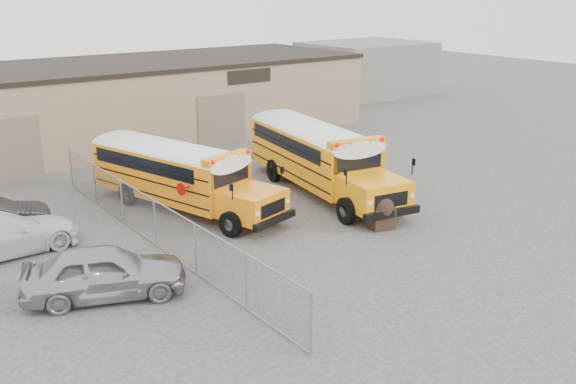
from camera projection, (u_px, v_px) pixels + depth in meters
ground at (336, 234)px, 24.41m from camera, size 120.00×120.00×0.00m
warehouse at (122, 100)px, 38.96m from camera, size 30.20×10.20×4.67m
chainlink_fence at (155, 223)px, 23.02m from camera, size 0.07×18.07×1.81m
distant_building_right at (366, 68)px, 55.69m from camera, size 10.00×8.00×4.40m
school_bus_left at (93, 150)px, 30.27m from camera, size 4.82×9.90×2.82m
school_bus_right at (260, 126)px, 34.59m from camera, size 4.24×10.80×3.08m
tarp_bundle at (381, 211)px, 24.85m from camera, size 1.07×1.01×1.34m
car_silver at (105, 272)px, 19.27m from camera, size 5.19×3.58×1.64m
car_white at (2, 234)px, 22.35m from camera, size 5.31×2.41×1.51m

